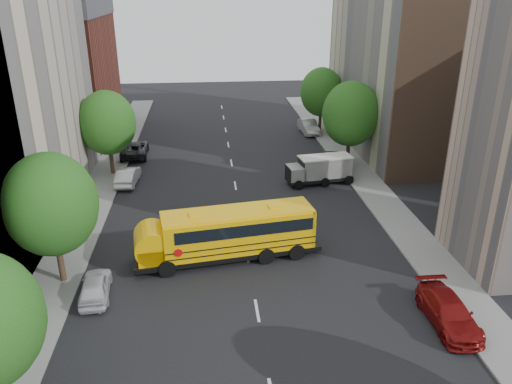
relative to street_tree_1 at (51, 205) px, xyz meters
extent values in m
plane|color=black|center=(11.00, 4.00, -4.95)|extent=(120.00, 120.00, 0.00)
cube|color=slate|center=(-0.50, 9.00, -4.89)|extent=(3.00, 80.00, 0.12)
cube|color=slate|center=(22.50, 9.00, -4.89)|extent=(3.00, 80.00, 0.12)
cube|color=silver|center=(11.00, 14.00, -4.95)|extent=(0.15, 64.00, 0.01)
cube|color=maroon|center=(-7.00, 32.00, 1.55)|extent=(10.00, 15.00, 13.00)
cube|color=#B6AE8E|center=(29.00, 24.00, 4.05)|extent=(10.00, 22.00, 18.00)
cube|color=brown|center=(29.00, 13.00, 4.05)|extent=(10.10, 0.30, 18.00)
cylinder|color=#38281C|center=(0.00, 0.00, -3.51)|extent=(0.36, 0.36, 2.88)
ellipsoid|color=#1B4512|center=(0.00, 0.00, 0.01)|extent=(5.12, 5.12, 5.89)
cylinder|color=#38281C|center=(0.00, 18.00, -3.55)|extent=(0.36, 0.36, 2.81)
ellipsoid|color=#1B4512|center=(0.00, 18.00, -0.12)|extent=(4.99, 4.99, 5.74)
cylinder|color=#38281C|center=(22.00, 18.00, -3.48)|extent=(0.36, 0.36, 2.95)
ellipsoid|color=#1B4512|center=(22.00, 18.00, 0.13)|extent=(5.25, 5.25, 6.04)
cylinder|color=#38281C|center=(22.00, 30.00, -3.58)|extent=(0.36, 0.36, 2.74)
ellipsoid|color=#1B4512|center=(22.00, 30.00, -0.24)|extent=(4.86, 4.86, 5.59)
cube|color=black|center=(9.72, 1.72, -4.38)|extent=(11.95, 4.36, 0.31)
cube|color=#FFBB05|center=(10.44, 1.83, -3.02)|extent=(9.67, 3.97, 2.40)
cube|color=#FFBB05|center=(4.97, 1.01, -3.75)|extent=(2.21, 2.65, 1.04)
cube|color=black|center=(6.06, 1.17, -2.50)|extent=(0.87, 2.45, 1.25)
cube|color=#FFBB05|center=(10.44, 1.83, -1.80)|extent=(9.64, 3.76, 0.15)
cube|color=black|center=(10.65, 1.86, -2.50)|extent=(8.85, 3.91, 0.78)
cube|color=black|center=(10.44, 1.83, -3.86)|extent=(9.68, 4.03, 0.06)
cube|color=black|center=(10.44, 1.83, -3.44)|extent=(9.68, 4.03, 0.06)
cube|color=#FFBB05|center=(15.13, 2.53, -3.02)|extent=(0.54, 2.60, 2.40)
cube|color=#FFBB05|center=(7.66, 1.41, -1.70)|extent=(0.71, 0.71, 0.10)
cube|color=#FFBB05|center=(12.81, 2.18, -1.70)|extent=(0.71, 0.71, 0.10)
cylinder|color=#FFBB05|center=(4.97, 1.01, -3.23)|extent=(2.52, 2.70, 2.19)
cylinder|color=red|center=(6.63, -0.17, -3.39)|extent=(0.52, 0.12, 0.52)
cylinder|color=black|center=(5.89, -0.17, -4.43)|extent=(1.08, 0.46, 1.04)
cylinder|color=black|center=(5.50, 2.41, -4.43)|extent=(1.08, 0.46, 1.04)
cylinder|color=black|center=(12.18, 0.77, -4.43)|extent=(1.08, 0.46, 1.04)
cylinder|color=black|center=(11.79, 3.35, -4.43)|extent=(1.08, 0.46, 1.04)
cylinder|color=black|center=(14.24, 1.08, -4.43)|extent=(1.08, 0.46, 1.04)
cylinder|color=black|center=(13.86, 3.66, -4.43)|extent=(1.08, 0.46, 1.04)
cube|color=black|center=(18.33, 13.88, -4.48)|extent=(5.90, 2.72, 0.28)
cube|color=silver|center=(18.80, 13.95, -3.48)|extent=(4.57, 2.43, 1.70)
cube|color=silver|center=(16.28, 13.56, -3.77)|extent=(1.58, 1.98, 1.14)
cube|color=silver|center=(18.80, 13.95, -2.59)|extent=(4.77, 2.55, 0.11)
cylinder|color=black|center=(16.42, 12.63, -4.55)|extent=(0.82, 0.35, 0.79)
cylinder|color=black|center=(16.13, 14.50, -4.55)|extent=(0.82, 0.35, 0.79)
cylinder|color=black|center=(18.66, 12.97, -4.55)|extent=(0.82, 0.35, 0.79)
cylinder|color=black|center=(18.38, 14.84, -4.55)|extent=(0.82, 0.35, 0.79)
cylinder|color=black|center=(20.72, 13.28, -4.55)|extent=(0.82, 0.35, 0.79)
cylinder|color=black|center=(20.44, 15.15, -4.55)|extent=(0.82, 0.35, 0.79)
imported|color=silver|center=(2.20, -1.78, -4.28)|extent=(1.91, 4.06, 1.34)
imported|color=silver|center=(1.74, 15.43, -4.23)|extent=(1.82, 4.46, 1.44)
imported|color=black|center=(1.40, 23.16, -4.19)|extent=(2.67, 5.54, 1.52)
imported|color=maroon|center=(20.60, -6.10, -4.24)|extent=(2.03, 4.95, 1.43)
imported|color=#2F2E51|center=(20.60, 17.00, -4.16)|extent=(2.27, 4.81, 1.59)
imported|color=gray|center=(20.60, 29.70, -4.16)|extent=(1.92, 4.88, 1.58)
camera|label=1|loc=(8.67, -26.04, 11.21)|focal=35.00mm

